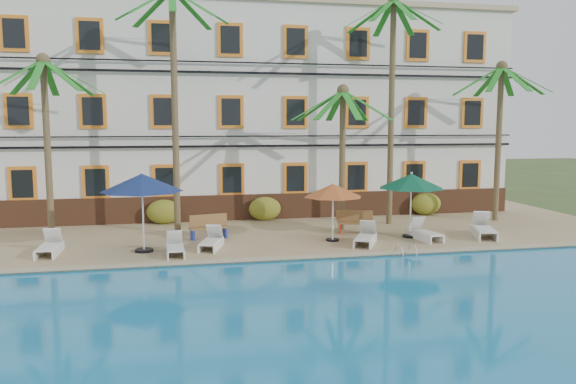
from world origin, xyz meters
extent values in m
plane|color=#384C23|center=(0.00, 0.00, 0.00)|extent=(100.00, 100.00, 0.00)
cube|color=tan|center=(0.00, 5.00, 0.12)|extent=(30.00, 12.00, 0.25)
cube|color=#177AB1|center=(0.00, -7.00, 0.10)|extent=(26.00, 12.00, 0.20)
cube|color=tan|center=(0.00, -0.90, 0.28)|extent=(30.00, 0.35, 0.06)
cube|color=silver|center=(0.00, 10.00, 5.25)|extent=(25.00, 6.00, 10.00)
cube|color=brown|center=(0.00, 6.94, 0.85)|extent=(25.00, 0.12, 1.20)
cube|color=tan|center=(0.00, 10.00, 10.35)|extent=(25.40, 6.40, 0.25)
cube|color=orange|center=(-10.50, 6.95, 2.15)|extent=(1.15, 0.10, 1.50)
cube|color=black|center=(-10.50, 6.90, 2.15)|extent=(0.85, 0.04, 1.20)
cube|color=orange|center=(-7.50, 6.95, 2.15)|extent=(1.15, 0.10, 1.50)
cube|color=black|center=(-7.50, 6.90, 2.15)|extent=(0.85, 0.04, 1.20)
cube|color=orange|center=(-4.50, 6.95, 2.15)|extent=(1.15, 0.10, 1.50)
cube|color=black|center=(-4.50, 6.90, 2.15)|extent=(0.85, 0.04, 1.20)
cube|color=orange|center=(-1.50, 6.95, 2.15)|extent=(1.15, 0.10, 1.50)
cube|color=black|center=(-1.50, 6.90, 2.15)|extent=(0.85, 0.04, 1.20)
cube|color=orange|center=(1.50, 6.95, 2.15)|extent=(1.15, 0.10, 1.50)
cube|color=black|center=(1.50, 6.90, 2.15)|extent=(0.85, 0.04, 1.20)
cube|color=orange|center=(4.50, 6.95, 2.15)|extent=(1.15, 0.10, 1.50)
cube|color=black|center=(4.50, 6.90, 2.15)|extent=(0.85, 0.04, 1.20)
cube|color=orange|center=(7.50, 6.95, 2.15)|extent=(1.15, 0.10, 1.50)
cube|color=black|center=(7.50, 6.90, 2.15)|extent=(0.85, 0.04, 1.20)
cube|color=orange|center=(10.50, 6.95, 2.15)|extent=(1.15, 0.10, 1.50)
cube|color=black|center=(10.50, 6.90, 2.15)|extent=(0.85, 0.04, 1.20)
cube|color=orange|center=(-10.50, 6.95, 5.25)|extent=(1.15, 0.10, 1.50)
cube|color=black|center=(-10.50, 6.90, 5.25)|extent=(0.85, 0.04, 1.20)
cube|color=orange|center=(-7.50, 6.95, 5.25)|extent=(1.15, 0.10, 1.50)
cube|color=black|center=(-7.50, 6.90, 5.25)|extent=(0.85, 0.04, 1.20)
cube|color=orange|center=(-4.50, 6.95, 5.25)|extent=(1.15, 0.10, 1.50)
cube|color=black|center=(-4.50, 6.90, 5.25)|extent=(0.85, 0.04, 1.20)
cube|color=orange|center=(-1.50, 6.95, 5.25)|extent=(1.15, 0.10, 1.50)
cube|color=black|center=(-1.50, 6.90, 5.25)|extent=(0.85, 0.04, 1.20)
cube|color=orange|center=(1.50, 6.95, 5.25)|extent=(1.15, 0.10, 1.50)
cube|color=black|center=(1.50, 6.90, 5.25)|extent=(0.85, 0.04, 1.20)
cube|color=orange|center=(4.50, 6.95, 5.25)|extent=(1.15, 0.10, 1.50)
cube|color=black|center=(4.50, 6.90, 5.25)|extent=(0.85, 0.04, 1.20)
cube|color=orange|center=(7.50, 6.95, 5.25)|extent=(1.15, 0.10, 1.50)
cube|color=black|center=(7.50, 6.90, 5.25)|extent=(0.85, 0.04, 1.20)
cube|color=orange|center=(10.50, 6.95, 5.25)|extent=(1.15, 0.10, 1.50)
cube|color=black|center=(10.50, 6.90, 5.25)|extent=(0.85, 0.04, 1.20)
cube|color=orange|center=(-10.50, 6.95, 8.45)|extent=(1.15, 0.10, 1.50)
cube|color=black|center=(-10.50, 6.90, 8.45)|extent=(0.85, 0.04, 1.20)
cube|color=orange|center=(-7.50, 6.95, 8.45)|extent=(1.15, 0.10, 1.50)
cube|color=black|center=(-7.50, 6.90, 8.45)|extent=(0.85, 0.04, 1.20)
cube|color=orange|center=(-4.50, 6.95, 8.45)|extent=(1.15, 0.10, 1.50)
cube|color=black|center=(-4.50, 6.90, 8.45)|extent=(0.85, 0.04, 1.20)
cube|color=orange|center=(-1.50, 6.95, 8.45)|extent=(1.15, 0.10, 1.50)
cube|color=black|center=(-1.50, 6.90, 8.45)|extent=(0.85, 0.04, 1.20)
cube|color=orange|center=(1.50, 6.95, 8.45)|extent=(1.15, 0.10, 1.50)
cube|color=black|center=(1.50, 6.90, 8.45)|extent=(0.85, 0.04, 1.20)
cube|color=orange|center=(4.50, 6.95, 8.45)|extent=(1.15, 0.10, 1.50)
cube|color=black|center=(4.50, 6.90, 8.45)|extent=(0.85, 0.04, 1.20)
cube|color=orange|center=(7.50, 6.95, 8.45)|extent=(1.15, 0.10, 1.50)
cube|color=black|center=(7.50, 6.90, 8.45)|extent=(0.85, 0.04, 1.20)
cube|color=orange|center=(10.50, 6.95, 8.45)|extent=(1.15, 0.10, 1.50)
cube|color=black|center=(10.50, 6.90, 8.45)|extent=(0.85, 0.04, 1.20)
cube|color=black|center=(0.00, 6.80, 3.70)|extent=(25.00, 0.08, 0.10)
cube|color=black|center=(0.00, 6.80, 4.15)|extent=(25.00, 0.08, 0.06)
cube|color=black|center=(0.00, 6.80, 7.00)|extent=(25.00, 0.08, 0.10)
cube|color=black|center=(0.00, 6.80, 7.45)|extent=(25.00, 0.08, 0.06)
cylinder|color=brown|center=(-8.86, 4.19, 3.68)|extent=(0.26, 0.26, 6.87)
sphere|color=brown|center=(-8.86, 4.19, 7.12)|extent=(0.50, 0.50, 0.50)
cube|color=#1B7520|center=(-8.86, 5.28, 6.50)|extent=(0.28, 2.19, 1.26)
cube|color=#1B7520|center=(-9.62, 4.96, 6.50)|extent=(1.75, 1.75, 1.26)
cube|color=#1B7520|center=(-9.94, 4.19, 6.50)|extent=(2.19, 0.28, 1.26)
cube|color=#1B7520|center=(-9.62, 3.42, 6.50)|extent=(1.75, 1.75, 1.26)
cube|color=#1B7520|center=(-8.86, 3.10, 6.50)|extent=(0.28, 2.19, 1.26)
cube|color=#1B7520|center=(-8.09, 3.42, 6.50)|extent=(1.75, 1.75, 1.26)
cube|color=#1B7520|center=(-7.77, 4.19, 6.50)|extent=(2.19, 0.28, 1.26)
cube|color=#1B7520|center=(-8.09, 4.96, 6.50)|extent=(1.75, 1.75, 1.26)
cylinder|color=brown|center=(-4.01, 4.27, 5.08)|extent=(0.26, 0.26, 9.66)
cube|color=#1B7520|center=(-4.01, 5.36, 9.30)|extent=(0.28, 2.19, 1.26)
cube|color=#1B7520|center=(-4.78, 5.04, 9.30)|extent=(1.75, 1.75, 1.26)
cube|color=#1B7520|center=(-5.10, 4.27, 9.30)|extent=(2.19, 0.28, 1.26)
cube|color=#1B7520|center=(-4.78, 3.51, 9.30)|extent=(1.75, 1.75, 1.26)
cube|color=#1B7520|center=(-4.01, 3.19, 9.30)|extent=(0.28, 2.19, 1.26)
cube|color=#1B7520|center=(-3.25, 3.51, 9.30)|extent=(1.75, 1.75, 1.26)
cube|color=#1B7520|center=(-2.93, 4.27, 9.30)|extent=(2.19, 0.28, 1.26)
cube|color=#1B7520|center=(-3.25, 5.04, 9.30)|extent=(1.75, 1.75, 1.26)
cylinder|color=brown|center=(2.82, 3.75, 3.17)|extent=(0.26, 0.26, 5.84)
sphere|color=brown|center=(2.82, 3.75, 6.09)|extent=(0.50, 0.50, 0.50)
cube|color=#1B7520|center=(2.82, 4.84, 5.47)|extent=(0.28, 2.19, 1.26)
cube|color=#1B7520|center=(2.05, 4.52, 5.47)|extent=(1.75, 1.75, 1.26)
cube|color=#1B7520|center=(1.73, 3.75, 5.47)|extent=(2.19, 0.28, 1.26)
cube|color=#1B7520|center=(2.05, 2.98, 5.47)|extent=(1.75, 1.75, 1.26)
cube|color=#1B7520|center=(2.82, 2.66, 5.47)|extent=(0.28, 2.19, 1.26)
cube|color=#1B7520|center=(3.59, 2.98, 5.47)|extent=(1.75, 1.75, 1.26)
cube|color=#1B7520|center=(3.90, 3.75, 5.47)|extent=(2.19, 0.28, 1.26)
cube|color=#1B7520|center=(3.59, 4.52, 5.47)|extent=(1.75, 1.75, 1.26)
cylinder|color=brown|center=(5.32, 4.68, 5.14)|extent=(0.26, 0.26, 9.78)
cube|color=#1B7520|center=(5.32, 5.76, 9.41)|extent=(0.28, 2.19, 1.26)
cube|color=#1B7520|center=(4.55, 5.44, 9.41)|extent=(1.75, 1.75, 1.26)
cube|color=#1B7520|center=(4.24, 4.68, 9.41)|extent=(2.19, 0.28, 1.26)
cube|color=#1B7520|center=(4.55, 3.91, 9.41)|extent=(1.75, 1.75, 1.26)
cube|color=#1B7520|center=(5.32, 3.59, 9.41)|extent=(0.28, 2.19, 1.26)
cube|color=#1B7520|center=(6.09, 3.91, 9.41)|extent=(1.75, 1.75, 1.26)
cube|color=#1B7520|center=(6.41, 4.68, 9.41)|extent=(2.19, 0.28, 1.26)
cube|color=#1B7520|center=(6.09, 5.44, 9.41)|extent=(1.75, 1.75, 1.26)
cylinder|color=brown|center=(10.50, 4.53, 3.77)|extent=(0.26, 0.26, 7.04)
sphere|color=brown|center=(10.50, 4.53, 7.29)|extent=(0.50, 0.50, 0.50)
cube|color=#1B7520|center=(10.50, 5.62, 6.67)|extent=(0.28, 2.19, 1.26)
cube|color=#1B7520|center=(9.73, 5.30, 6.67)|extent=(1.75, 1.75, 1.26)
cube|color=#1B7520|center=(9.41, 4.53, 6.67)|extent=(2.19, 0.28, 1.26)
cube|color=#1B7520|center=(9.73, 3.76, 6.67)|extent=(1.75, 1.75, 1.26)
cube|color=#1B7520|center=(10.50, 3.44, 6.67)|extent=(0.28, 2.19, 1.26)
cube|color=#1B7520|center=(11.27, 3.76, 6.67)|extent=(1.75, 1.75, 1.26)
cube|color=#1B7520|center=(11.59, 4.53, 6.67)|extent=(2.19, 0.28, 1.26)
cube|color=#1B7520|center=(11.27, 5.30, 6.67)|extent=(1.75, 1.75, 1.26)
ellipsoid|color=#2F5919|center=(-4.61, 6.60, 0.80)|extent=(1.50, 0.90, 1.10)
ellipsoid|color=#2F5919|center=(-0.02, 6.60, 0.80)|extent=(1.50, 0.90, 1.10)
ellipsoid|color=#2F5919|center=(8.02, 6.60, 0.80)|extent=(1.50, 0.90, 1.10)
cylinder|color=black|center=(-5.20, 1.11, 0.30)|extent=(0.63, 0.63, 0.09)
cylinder|color=silver|center=(-5.20, 1.11, 1.61)|extent=(0.06, 0.06, 2.72)
cone|color=navy|center=(-5.20, 1.11, 2.69)|extent=(2.83, 2.83, 0.62)
sphere|color=silver|center=(-5.20, 1.11, 3.03)|extent=(0.10, 0.10, 0.10)
cylinder|color=black|center=(1.80, 1.57, 0.29)|extent=(0.51, 0.51, 0.07)
cylinder|color=silver|center=(1.80, 1.57, 1.34)|extent=(0.06, 0.06, 2.17)
cone|color=#AE5224|center=(1.80, 1.57, 2.20)|extent=(2.26, 2.26, 0.50)
sphere|color=silver|center=(1.80, 1.57, 2.47)|extent=(0.10, 0.10, 0.10)
cylinder|color=black|center=(5.00, 1.63, 0.29)|extent=(0.58, 0.58, 0.08)
cylinder|color=silver|center=(5.00, 1.63, 1.50)|extent=(0.06, 0.06, 2.49)
cone|color=#0A4C32|center=(5.00, 1.63, 2.48)|extent=(2.60, 2.60, 0.57)
sphere|color=silver|center=(5.00, 1.63, 2.79)|extent=(0.10, 0.10, 0.10)
cube|color=white|center=(-8.36, 1.04, 0.56)|extent=(0.59, 1.26, 0.06)
cube|color=white|center=(-8.34, 1.91, 0.78)|extent=(0.58, 0.47, 0.62)
cube|color=white|center=(-8.64, 1.29, 0.39)|extent=(0.08, 1.78, 0.29)
cube|color=white|center=(-8.07, 1.28, 0.39)|extent=(0.08, 1.78, 0.29)
cube|color=white|center=(-4.12, 0.18, 0.53)|extent=(0.57, 1.17, 0.05)
cube|color=white|center=(-4.15, 0.97, 0.74)|extent=(0.54, 0.44, 0.57)
cube|color=white|center=(-4.39, 0.39, 0.38)|extent=(0.11, 1.63, 0.26)
cube|color=white|center=(-3.86, 0.41, 0.38)|extent=(0.11, 1.63, 0.26)
cube|color=white|center=(-2.92, 0.90, 0.54)|extent=(0.86, 1.29, 0.05)
cube|color=white|center=(-2.69, 1.69, 0.75)|extent=(0.65, 0.57, 0.59)
cube|color=white|center=(-3.12, 1.20, 0.39)|extent=(0.52, 1.64, 0.27)
cube|color=white|center=(-2.59, 1.05, 0.39)|extent=(0.52, 1.64, 0.27)
cube|color=white|center=(2.69, 0.45, 0.56)|extent=(1.10, 1.38, 0.06)
cube|color=white|center=(3.10, 1.22, 0.78)|extent=(0.73, 0.68, 0.63)
cube|color=white|center=(2.55, 0.80, 0.39)|extent=(0.88, 1.61, 0.29)
cube|color=white|center=(3.06, 0.53, 0.39)|extent=(0.88, 1.61, 0.29)
cube|color=white|center=(5.39, 0.84, 0.55)|extent=(0.73, 1.29, 0.06)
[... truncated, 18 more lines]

